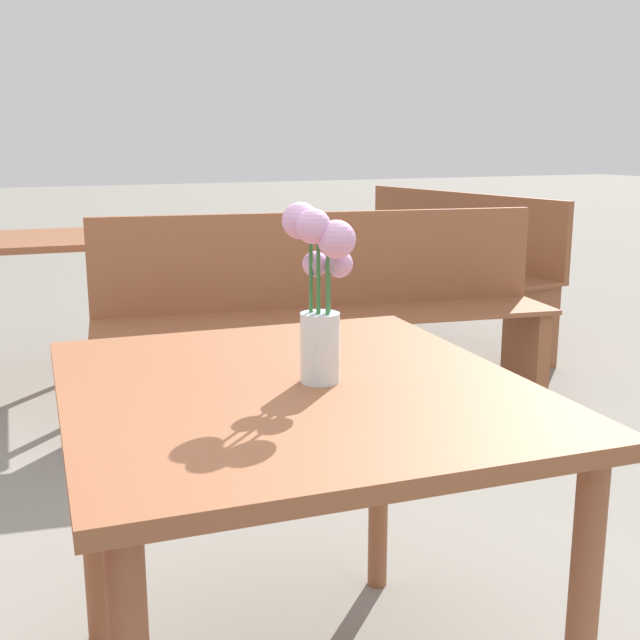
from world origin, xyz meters
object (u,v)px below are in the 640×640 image
flower_vase (320,293)px  bench_near (446,260)px  bench_middle (326,304)px  table_front (295,432)px  table_back (39,261)px

flower_vase → bench_near: (2.00, 2.57, -0.41)m
bench_middle → table_front: bearing=-117.2°
table_front → bench_middle: bearing=62.8°
table_front → bench_near: bearing=51.3°
table_front → table_back: (-0.18, 2.57, -0.02)m
flower_vase → bench_near: flower_vase is taller
flower_vase → table_back: bearing=95.0°
bench_near → flower_vase: bearing=-127.9°
bench_near → table_back: bearing=179.7°
table_front → bench_middle: 1.86m
flower_vase → table_back: 2.61m
bench_near → bench_middle: bearing=-143.0°
table_front → table_back: 2.57m
bench_middle → bench_near: bearing=37.0°
bench_near → table_back: size_ratio=1.90×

